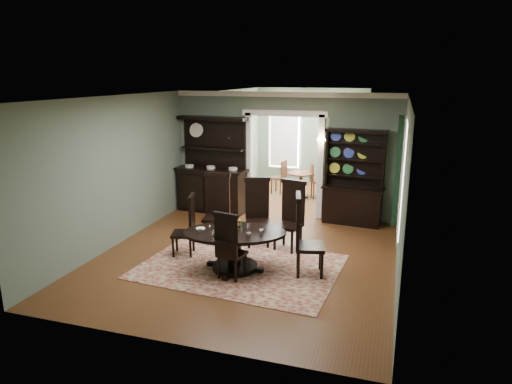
% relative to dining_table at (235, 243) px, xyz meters
% --- Properties ---
extents(room, '(5.51, 6.01, 3.01)m').
position_rel_dining_table_xyz_m(room, '(0.01, 0.61, 1.08)').
color(room, '#593517').
rests_on(room, ground).
extents(parlor, '(3.51, 3.50, 3.01)m').
position_rel_dining_table_xyz_m(parlor, '(0.01, 6.10, 1.02)').
color(parlor, '#593517').
rests_on(parlor, ground).
extents(doorway_trim, '(2.08, 0.25, 2.57)m').
position_rel_dining_table_xyz_m(doorway_trim, '(0.01, 3.56, 1.12)').
color(doorway_trim, white).
rests_on(doorway_trim, floor).
extents(right_window, '(0.15, 1.47, 2.12)m').
position_rel_dining_table_xyz_m(right_window, '(2.70, 1.49, 1.10)').
color(right_window, white).
rests_on(right_window, wall_right).
extents(wall_sconce, '(0.27, 0.21, 0.21)m').
position_rel_dining_table_xyz_m(wall_sconce, '(0.96, 3.41, 1.39)').
color(wall_sconce, '#BB8F32').
rests_on(wall_sconce, back_wall_right).
extents(rug, '(3.68, 2.76, 0.01)m').
position_rel_dining_table_xyz_m(rug, '(0.05, 0.13, -0.49)').
color(rug, maroon).
rests_on(rug, floor).
extents(dining_table, '(2.11, 2.11, 0.72)m').
position_rel_dining_table_xyz_m(dining_table, '(0.00, 0.00, 0.00)').
color(dining_table, black).
rests_on(dining_table, rug).
extents(centerpiece, '(1.28, 0.82, 0.21)m').
position_rel_dining_table_xyz_m(centerpiece, '(-0.03, 0.08, 0.28)').
color(centerpiece, silver).
rests_on(centerpiece, dining_table).
extents(chair_far_left, '(0.60, 0.58, 1.43)m').
position_rel_dining_table_xyz_m(chair_far_left, '(-0.87, 1.34, 0.25)').
color(chair_far_left, black).
rests_on(chair_far_left, rug).
extents(chair_far_mid, '(0.65, 0.63, 1.38)m').
position_rel_dining_table_xyz_m(chair_far_mid, '(-0.01, 1.39, 0.22)').
color(chair_far_mid, black).
rests_on(chair_far_mid, rug).
extents(chair_far_right, '(0.61, 0.60, 1.38)m').
position_rel_dining_table_xyz_m(chair_far_right, '(0.70, 1.36, 0.23)').
color(chair_far_right, black).
rests_on(chair_far_right, rug).
extents(chair_end_left, '(0.52, 0.54, 1.20)m').
position_rel_dining_table_xyz_m(chair_end_left, '(-1.09, 0.38, 0.13)').
color(chair_end_left, black).
rests_on(chair_end_left, rug).
extents(chair_end_right, '(0.61, 0.63, 1.44)m').
position_rel_dining_table_xyz_m(chair_end_right, '(1.19, 0.17, 0.25)').
color(chair_end_right, black).
rests_on(chair_end_right, rug).
extents(chair_near, '(0.51, 0.50, 1.20)m').
position_rel_dining_table_xyz_m(chair_near, '(0.04, -0.41, 0.13)').
color(chair_near, black).
rests_on(chair_near, rug).
extents(sideboard, '(1.87, 0.81, 2.39)m').
position_rel_dining_table_xyz_m(sideboard, '(-1.78, 3.28, 0.34)').
color(sideboard, black).
rests_on(sideboard, floor).
extents(welsh_dresser, '(1.45, 0.65, 2.20)m').
position_rel_dining_table_xyz_m(welsh_dresser, '(1.72, 3.32, 0.30)').
color(welsh_dresser, black).
rests_on(welsh_dresser, floor).
extents(parlor_table, '(0.77, 0.77, 0.71)m').
position_rel_dining_table_xyz_m(parlor_table, '(0.08, 5.27, -0.04)').
color(parlor_table, '#512D17').
rests_on(parlor_table, parlor_floor).
extents(parlor_chair_left, '(0.44, 0.43, 0.98)m').
position_rel_dining_table_xyz_m(parlor_chair_left, '(-0.58, 5.51, 0.02)').
color(parlor_chair_left, '#512D17').
rests_on(parlor_chair_left, parlor_floor).
extents(parlor_chair_right, '(0.48, 0.47, 1.00)m').
position_rel_dining_table_xyz_m(parlor_chair_right, '(0.49, 5.30, 0.04)').
color(parlor_chair_right, '#512D17').
rests_on(parlor_chair_right, parlor_floor).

